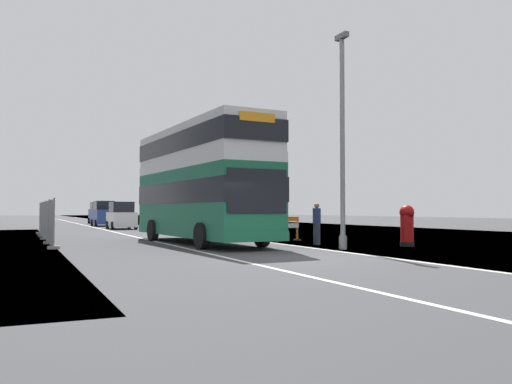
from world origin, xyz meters
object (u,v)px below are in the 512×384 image
object	(u,v)px
car_receding_mid	(104,214)
pedestrian_at_kerb	(317,224)
roadworks_barrier	(286,226)
red_pillar_postbox	(407,224)
double_decker_bus	(201,182)
car_oncoming_near	(121,216)
car_receding_far	(99,213)
lamppost_foreground	(342,147)

from	to	relation	value
car_receding_mid	pedestrian_at_kerb	size ratio (longest dim) A/B	2.48
roadworks_barrier	pedestrian_at_kerb	bearing A→B (deg)	-90.00
roadworks_barrier	red_pillar_postbox	bearing A→B (deg)	-60.60
car_receding_mid	pedestrian_at_kerb	distance (m)	31.21
red_pillar_postbox	pedestrian_at_kerb	xyz separation A→B (m)	(-2.85, 2.29, -0.03)
double_decker_bus	pedestrian_at_kerb	size ratio (longest dim) A/B	6.15
roadworks_barrier	pedestrian_at_kerb	xyz separation A→B (m)	(-0.00, -2.76, 0.18)
roadworks_barrier	car_oncoming_near	xyz separation A→B (m)	(-4.15, 19.68, 0.26)
double_decker_bus	red_pillar_postbox	distance (m)	8.91
pedestrian_at_kerb	car_receding_mid	bearing A→B (deg)	97.84
car_receding_mid	double_decker_bus	bearing A→B (deg)	-89.77
roadworks_barrier	car_receding_far	bearing A→B (deg)	95.22
red_pillar_postbox	pedestrian_at_kerb	distance (m)	3.65
lamppost_foreground	pedestrian_at_kerb	bearing A→B (deg)	81.10
car_oncoming_near	pedestrian_at_kerb	size ratio (longest dim) A/B	2.30
double_decker_bus	car_receding_far	distance (m)	37.21
red_pillar_postbox	car_oncoming_near	xyz separation A→B (m)	(-6.99, 24.74, 0.05)
red_pillar_postbox	roadworks_barrier	world-z (taller)	red_pillar_postbox
lamppost_foreground	car_receding_far	bearing A→B (deg)	94.03
red_pillar_postbox	car_oncoming_near	size ratio (longest dim) A/B	0.41
lamppost_foreground	roadworks_barrier	xyz separation A→B (m)	(0.40, 5.35, -3.12)
car_oncoming_near	car_receding_mid	distance (m)	8.48
car_receding_mid	lamppost_foreground	bearing A→B (deg)	-83.44
car_oncoming_near	car_receding_mid	bearing A→B (deg)	90.74
double_decker_bus	red_pillar_postbox	size ratio (longest dim) A/B	6.47
lamppost_foreground	red_pillar_postbox	xyz separation A→B (m)	(3.25, 0.29, -2.91)
lamppost_foreground	car_receding_far	world-z (taller)	lamppost_foreground
car_receding_far	red_pillar_postbox	bearing A→B (deg)	-81.61
double_decker_bus	red_pillar_postbox	world-z (taller)	double_decker_bus
double_decker_bus	car_receding_far	world-z (taller)	double_decker_bus
car_receding_far	car_oncoming_near	bearing A→B (deg)	-92.39
car_oncoming_near	car_receding_mid	xyz separation A→B (m)	(-0.11, 8.47, 0.09)
pedestrian_at_kerb	double_decker_bus	bearing A→B (deg)	144.68
red_pillar_postbox	car_receding_far	distance (m)	42.85
car_oncoming_near	car_receding_far	xyz separation A→B (m)	(0.74, 17.66, 0.11)
roadworks_barrier	pedestrian_at_kerb	world-z (taller)	pedestrian_at_kerb
roadworks_barrier	car_receding_far	xyz separation A→B (m)	(-3.41, 37.34, 0.37)
lamppost_foreground	roadworks_barrier	bearing A→B (deg)	85.67
lamppost_foreground	roadworks_barrier	size ratio (longest dim) A/B	5.25
red_pillar_postbox	roadworks_barrier	bearing A→B (deg)	119.40
double_decker_bus	lamppost_foreground	xyz separation A→B (m)	(3.74, -5.52, 1.13)
double_decker_bus	red_pillar_postbox	xyz separation A→B (m)	(6.99, -5.22, -1.78)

